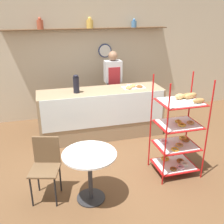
# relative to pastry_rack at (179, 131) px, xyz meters

# --- Properties ---
(ground_plane) EXTENTS (14.00, 14.00, 0.00)m
(ground_plane) POSITION_rel_pastry_rack_xyz_m (-0.87, 0.33, -0.73)
(ground_plane) COLOR brown
(back_wall) EXTENTS (10.00, 0.30, 2.70)m
(back_wall) POSITION_rel_pastry_rack_xyz_m (-0.87, 2.86, 0.63)
(back_wall) COLOR beige
(back_wall) RESTS_ON ground_plane
(display_counter) EXTENTS (2.49, 0.68, 0.99)m
(display_counter) POSITION_rel_pastry_rack_xyz_m (-0.87, 1.58, -0.23)
(display_counter) COLOR #937A5B
(display_counter) RESTS_ON ground_plane
(pastry_rack) EXTENTS (0.69, 0.56, 1.59)m
(pastry_rack) POSITION_rel_pastry_rack_xyz_m (0.00, 0.00, 0.00)
(pastry_rack) COLOR #B71414
(pastry_rack) RESTS_ON ground_plane
(person_worker) EXTENTS (0.37, 0.23, 1.64)m
(person_worker) POSITION_rel_pastry_rack_xyz_m (-0.45, 2.20, 0.17)
(person_worker) COLOR #282833
(person_worker) RESTS_ON ground_plane
(cafe_table) EXTENTS (0.72, 0.72, 0.73)m
(cafe_table) POSITION_rel_pastry_rack_xyz_m (-1.47, -0.30, -0.18)
(cafe_table) COLOR #262628
(cafe_table) RESTS_ON ground_plane
(cafe_chair) EXTENTS (0.47, 0.47, 0.88)m
(cafe_chair) POSITION_rel_pastry_rack_xyz_m (-2.03, -0.05, -0.19)
(cafe_chair) COLOR black
(cafe_chair) RESTS_ON ground_plane
(coffee_carafe) EXTENTS (0.12, 0.12, 0.35)m
(coffee_carafe) POSITION_rel_pastry_rack_xyz_m (-1.36, 1.55, 0.43)
(coffee_carafe) COLOR black
(coffee_carafe) RESTS_ON display_counter
(donut_tray_counter) EXTENTS (0.46, 0.26, 0.05)m
(donut_tray_counter) POSITION_rel_pastry_rack_xyz_m (-0.21, 1.57, 0.28)
(donut_tray_counter) COLOR silver
(donut_tray_counter) RESTS_ON display_counter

